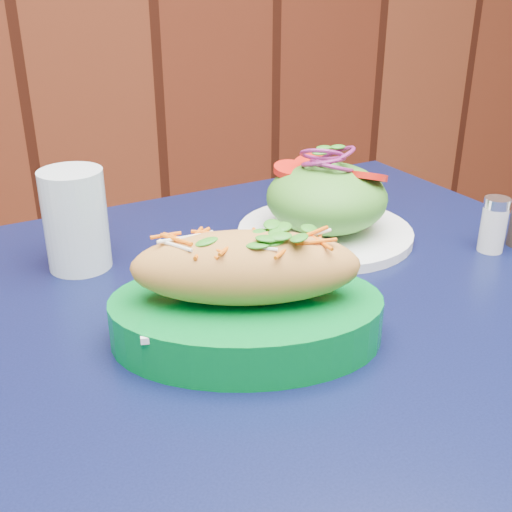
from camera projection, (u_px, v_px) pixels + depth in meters
name	position (u px, v px, depth m)	size (l,w,h in m)	color
cafe_table	(309.00, 385.00, 0.68)	(0.89, 0.89, 0.75)	black
banh_mi_basket	(246.00, 298.00, 0.58)	(0.29, 0.24, 0.12)	#007527
salad_plate	(326.00, 204.00, 0.81)	(0.22, 0.22, 0.12)	white
water_glass	(76.00, 220.00, 0.72)	(0.07, 0.07, 0.12)	silver
salt_shaker	(494.00, 225.00, 0.77)	(0.03, 0.03, 0.07)	white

